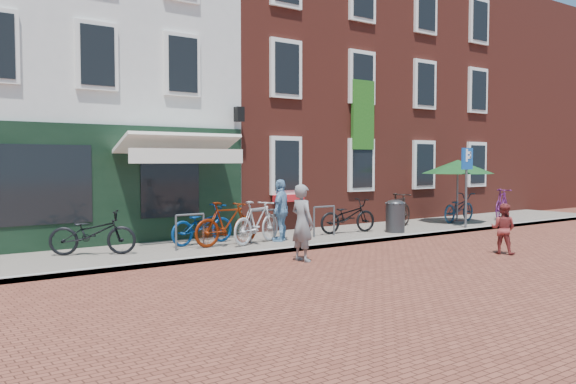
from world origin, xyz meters
TOP-DOWN VIEW (x-y plane):
  - ground at (0.00, 0.00)m, footprint 80.00×80.00m
  - sidewalk at (1.00, 1.50)m, footprint 24.00×3.00m
  - building_stucco at (-5.00, 7.00)m, footprint 8.00×8.00m
  - building_brick_mid at (2.00, 7.00)m, footprint 6.00×8.00m
  - building_brick_right at (8.00, 7.00)m, footprint 6.00×8.00m
  - filler_right at (14.50, 7.00)m, footprint 7.00×8.00m
  - litter_bin at (2.72, 0.71)m, footprint 0.54×0.54m
  - parking_sign at (5.31, 0.24)m, footprint 0.50×0.08m
  - parasol at (6.25, 1.30)m, footprint 2.31×2.31m
  - woman at (-2.05, -1.15)m, footprint 0.43×0.62m
  - boy at (2.27, -3.08)m, footprint 0.59×0.67m
  - cafe_person at (-1.00, 1.10)m, footprint 0.97×0.86m
  - bicycle_0 at (-5.57, 1.70)m, footprint 1.91×1.41m
  - bicycle_1 at (-2.53, 1.19)m, footprint 1.80×0.60m
  - bicycle_2 at (-2.88, 1.78)m, footprint 1.90×0.93m
  - bicycle_3 at (-1.74, 1.08)m, footprint 1.84×1.05m
  - bicycle_4 at (1.50, 1.36)m, footprint 1.89×0.84m
  - bicycle_5 at (3.73, 1.51)m, footprint 1.83×1.10m
  - bicycle_6 at (6.49, 1.43)m, footprint 1.90×0.92m
  - bicycle_7 at (8.74, 1.32)m, footprint 1.83×1.13m

SIDE VIEW (x-z plane):
  - ground at x=0.00m, z-range 0.00..0.00m
  - sidewalk at x=1.00m, z-range 0.00..0.10m
  - bicycle_0 at x=-5.57m, z-range 0.10..1.06m
  - bicycle_2 at x=-2.88m, z-range 0.10..1.06m
  - bicycle_4 at x=1.50m, z-range 0.10..1.06m
  - bicycle_6 at x=6.49m, z-range 0.10..1.06m
  - boy at x=2.27m, z-range 0.00..1.16m
  - litter_bin at x=2.72m, z-range 0.12..1.11m
  - bicycle_1 at x=-2.53m, z-range 0.10..1.16m
  - bicycle_3 at x=-1.74m, z-range 0.10..1.16m
  - bicycle_5 at x=3.73m, z-range 0.10..1.16m
  - bicycle_7 at x=8.74m, z-range 0.10..1.16m
  - woman at x=-2.05m, z-range 0.00..1.64m
  - cafe_person at x=-1.00m, z-range 0.10..1.67m
  - parking_sign at x=5.31m, z-range 0.56..2.98m
  - parasol at x=6.25m, z-range 0.94..3.11m
  - building_stucco at x=-5.00m, z-range 0.00..9.00m
  - filler_right at x=14.50m, z-range 0.00..9.00m
  - building_brick_mid at x=2.00m, z-range 0.00..10.00m
  - building_brick_right at x=8.00m, z-range 0.00..10.00m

